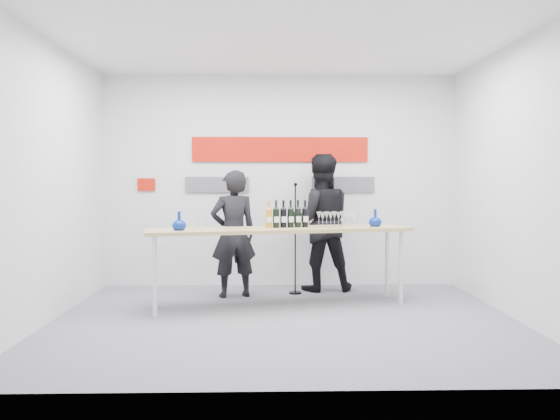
{
  "coord_description": "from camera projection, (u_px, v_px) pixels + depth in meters",
  "views": [
    {
      "loc": [
        -0.19,
        -5.81,
        1.49
      ],
      "look_at": [
        -0.03,
        0.76,
        1.15
      ],
      "focal_mm": 35.0,
      "sensor_mm": 36.0,
      "label": 1
    }
  ],
  "objects": [
    {
      "name": "mic_stand",
      "position": [
        295.0,
        260.0,
        7.25
      ],
      "size": [
        0.17,
        0.17,
        1.48
      ],
      "rotation": [
        0.0,
        0.0,
        0.01
      ],
      "color": "black",
      "rests_on": "ground"
    },
    {
      "name": "ground",
      "position": [
        285.0,
        320.0,
        5.88
      ],
      "size": [
        5.0,
        5.0,
        0.0
      ],
      "primitive_type": "plane",
      "color": "slate",
      "rests_on": "ground"
    },
    {
      "name": "wine_bottles",
      "position": [
        287.0,
        214.0,
        6.55
      ],
      "size": [
        0.53,
        0.18,
        0.33
      ],
      "rotation": [
        0.0,
        0.0,
        0.2
      ],
      "color": "#BF7F19",
      "rests_on": "tasting_table"
    },
    {
      "name": "decanter_left",
      "position": [
        179.0,
        221.0,
        6.18
      ],
      "size": [
        0.16,
        0.16,
        0.21
      ],
      "primitive_type": null,
      "color": "navy",
      "rests_on": "tasting_table"
    },
    {
      "name": "presenter_right",
      "position": [
        320.0,
        222.0,
        7.46
      ],
      "size": [
        0.96,
        0.77,
        1.87
      ],
      "primitive_type": "imported",
      "rotation": [
        0.0,
        0.0,
        3.21
      ],
      "color": "black",
      "rests_on": "ground"
    },
    {
      "name": "glasses_left",
      "position": [
        198.0,
        222.0,
        6.27
      ],
      "size": [
        0.19,
        0.24,
        0.18
      ],
      "color": "silver",
      "rests_on": "tasting_table"
    },
    {
      "name": "glasses_right",
      "position": [
        339.0,
        219.0,
        6.64
      ],
      "size": [
        0.59,
        0.3,
        0.18
      ],
      "color": "silver",
      "rests_on": "tasting_table"
    },
    {
      "name": "decanter_right",
      "position": [
        375.0,
        218.0,
        6.7
      ],
      "size": [
        0.16,
        0.16,
        0.21
      ],
      "primitive_type": null,
      "color": "navy",
      "rests_on": "tasting_table"
    },
    {
      "name": "signage",
      "position": [
        276.0,
        160.0,
        7.75
      ],
      "size": [
        3.38,
        0.02,
        0.79
      ],
      "color": "red",
      "rests_on": "back_wall"
    },
    {
      "name": "presenter_left",
      "position": [
        233.0,
        234.0,
        7.03
      ],
      "size": [
        0.68,
        0.55,
        1.64
      ],
      "primitive_type": "imported",
      "rotation": [
        0.0,
        0.0,
        3.43
      ],
      "color": "black",
      "rests_on": "ground"
    },
    {
      "name": "tasting_table",
      "position": [
        280.0,
        234.0,
        6.5
      ],
      "size": [
        3.2,
        1.23,
        0.94
      ],
      "rotation": [
        0.0,
        0.0,
        0.2
      ],
      "color": "tan",
      "rests_on": "ground"
    },
    {
      "name": "back_wall",
      "position": [
        280.0,
        181.0,
        7.8
      ],
      "size": [
        5.0,
        0.04,
        3.0
      ],
      "primitive_type": "cube",
      "color": "silver",
      "rests_on": "ground"
    }
  ]
}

